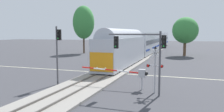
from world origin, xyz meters
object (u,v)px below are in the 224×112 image
at_px(commuter_train, 149,42).
at_px(crossing_gate_near, 134,73).
at_px(pine_left_background, 84,22).
at_px(crossing_signal_mast, 155,64).
at_px(traffic_signal_near_right, 144,47).
at_px(elm_centre_background, 185,30).
at_px(traffic_signal_median, 58,46).

xyz_separation_m(commuter_train, crossing_gate_near, (4.63, -35.48, -1.30)).
distance_m(commuter_train, pine_left_background, 16.55).
height_order(crossing_signal_mast, traffic_signal_near_right, traffic_signal_near_right).
xyz_separation_m(crossing_signal_mast, pine_left_background, (-21.08, 29.69, 4.96)).
height_order(pine_left_background, elm_centre_background, pine_left_background).
relative_size(crossing_gate_near, traffic_signal_near_right, 1.24).
bearing_deg(commuter_train, pine_left_background, -156.03).
xyz_separation_m(crossing_signal_mast, traffic_signal_median, (-9.06, -0.05, 1.34)).
distance_m(crossing_signal_mast, traffic_signal_near_right, 1.81).
height_order(crossing_gate_near, elm_centre_background, elm_centre_background).
distance_m(crossing_gate_near, crossing_signal_mast, 2.24).
height_order(crossing_gate_near, traffic_signal_near_right, traffic_signal_near_right).
bearing_deg(crossing_gate_near, traffic_signal_near_right, -51.13).
bearing_deg(elm_centre_background, commuter_train, 150.80).
xyz_separation_m(crossing_signal_mast, elm_centre_background, (1.82, 31.46, 3.03)).
bearing_deg(crossing_gate_near, crossing_signal_mast, -18.84).
bearing_deg(elm_centre_background, traffic_signal_near_right, -94.55).
distance_m(crossing_gate_near, traffic_signal_median, 7.52).
distance_m(commuter_train, crossing_gate_near, 35.81).
height_order(traffic_signal_near_right, elm_centre_background, elm_centre_background).
relative_size(crossing_signal_mast, pine_left_background, 0.34).
height_order(crossing_signal_mast, traffic_signal_median, traffic_signal_median).
bearing_deg(traffic_signal_near_right, pine_left_background, 123.70).
xyz_separation_m(crossing_gate_near, elm_centre_background, (3.74, 30.80, 3.97)).
bearing_deg(pine_left_background, traffic_signal_near_right, -56.30).
distance_m(crossing_gate_near, pine_left_background, 35.28).
relative_size(commuter_train, crossing_gate_near, 10.72).
xyz_separation_m(commuter_train, elm_centre_background, (8.38, -4.68, 2.67)).
height_order(traffic_signal_median, traffic_signal_near_right, traffic_signal_median).
bearing_deg(pine_left_background, crossing_signal_mast, -54.62).
bearing_deg(commuter_train, crossing_signal_mast, -79.71).
bearing_deg(traffic_signal_near_right, commuter_train, 98.94).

